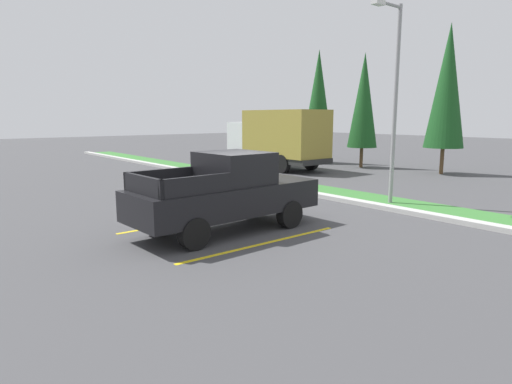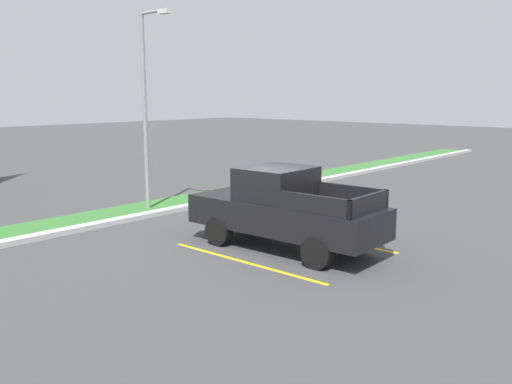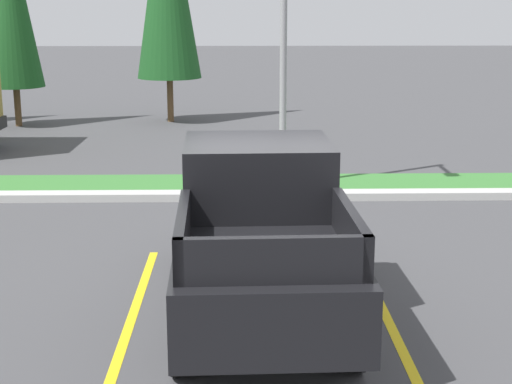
# 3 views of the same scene
# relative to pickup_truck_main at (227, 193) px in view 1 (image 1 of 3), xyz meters

# --- Properties ---
(ground_plane) EXTENTS (120.00, 120.00, 0.00)m
(ground_plane) POSITION_rel_pickup_truck_main_xyz_m (-0.09, 0.63, -1.04)
(ground_plane) COLOR #424244
(parking_line_near) EXTENTS (0.12, 4.80, 0.01)m
(parking_line_near) POSITION_rel_pickup_truck_main_xyz_m (-1.55, -0.05, -1.04)
(parking_line_near) COLOR yellow
(parking_line_near) RESTS_ON ground
(parking_line_far) EXTENTS (0.12, 4.80, 0.01)m
(parking_line_far) POSITION_rel_pickup_truck_main_xyz_m (1.55, -0.05, -1.04)
(parking_line_far) COLOR yellow
(parking_line_far) RESTS_ON ground
(curb_strip) EXTENTS (56.00, 0.40, 0.15)m
(curb_strip) POSITION_rel_pickup_truck_main_xyz_m (-0.09, 5.63, -0.97)
(curb_strip) COLOR #B2B2AD
(curb_strip) RESTS_ON ground
(grass_median) EXTENTS (56.00, 1.80, 0.06)m
(grass_median) POSITION_rel_pickup_truck_main_xyz_m (-0.09, 6.73, -1.01)
(grass_median) COLOR #387533
(grass_median) RESTS_ON ground
(pickup_truck_main) EXTENTS (2.09, 5.28, 2.10)m
(pickup_truck_main) POSITION_rel_pickup_truck_main_xyz_m (0.00, 0.00, 0.00)
(pickup_truck_main) COLOR black
(pickup_truck_main) RESTS_ON ground
(cargo_truck_distant) EXTENTS (6.82, 2.55, 3.40)m
(cargo_truck_distant) POSITION_rel_pickup_truck_main_xyz_m (-9.71, 10.57, 0.81)
(cargo_truck_distant) COLOR black
(cargo_truck_distant) RESTS_ON ground
(street_light) EXTENTS (0.24, 1.49, 6.64)m
(street_light) POSITION_rel_pickup_truck_main_xyz_m (0.65, 6.38, 2.82)
(street_light) COLOR gray
(street_light) RESTS_ON ground
(cypress_tree_leftmost) EXTENTS (1.89, 1.89, 7.28)m
(cypress_tree_leftmost) POSITION_rel_pickup_truck_main_xyz_m (-10.59, 14.90, 3.25)
(cypress_tree_leftmost) COLOR brown
(cypress_tree_leftmost) RESTS_ON ground
(cypress_tree_left_inner) EXTENTS (1.75, 1.75, 6.74)m
(cypress_tree_left_inner) POSITION_rel_pickup_truck_main_xyz_m (-7.07, 15.01, 2.93)
(cypress_tree_left_inner) COLOR brown
(cypress_tree_left_inner) RESTS_ON ground
(cypress_tree_center) EXTENTS (2.02, 2.02, 7.78)m
(cypress_tree_center) POSITION_rel_pickup_truck_main_xyz_m (-2.44, 15.84, 3.54)
(cypress_tree_center) COLOR brown
(cypress_tree_center) RESTS_ON ground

